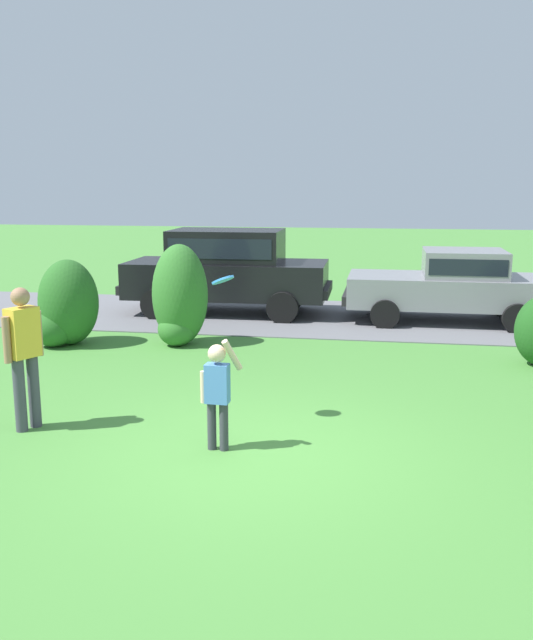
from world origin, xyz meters
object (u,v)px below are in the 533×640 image
at_px(parked_suv, 227,267).
at_px(frisbee, 223,280).
at_px(child_thrower, 217,388).
at_px(adult_onlooker, 24,350).
at_px(parked_sedan, 452,283).

bearing_deg(parked_suv, frisbee, -77.46).
bearing_deg(child_thrower, adult_onlooker, 173.77).
distance_m(child_thrower, adult_onlooker, 2.46).
relative_size(frisbee, adult_onlooker, 0.17).
distance_m(frisbee, adult_onlooker, 2.52).
height_order(parked_suv, frisbee, parked_suv).
xyz_separation_m(frisbee, adult_onlooker, (-2.29, -0.64, -0.81)).
height_order(child_thrower, frisbee, frisbee).
bearing_deg(adult_onlooker, frisbee, 15.68).
xyz_separation_m(parked_sedan, parked_suv, (-4.97, 0.17, 0.23)).
distance_m(parked_sedan, child_thrower, 8.55).
relative_size(parked_sedan, child_thrower, 3.43).
height_order(child_thrower, adult_onlooker, adult_onlooker).
relative_size(parked_suv, child_thrower, 3.68).
bearing_deg(child_thrower, parked_sedan, 67.75).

